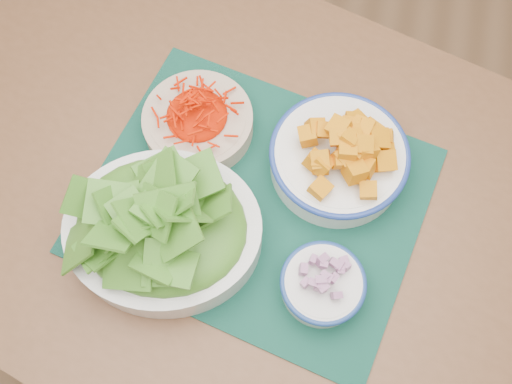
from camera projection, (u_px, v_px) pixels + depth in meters
ground at (171, 283)px, 1.63m from camera, size 4.00×4.00×0.00m
table at (257, 217)px, 1.01m from camera, size 1.42×1.14×0.75m
placemat at (256, 200)px, 0.92m from camera, size 0.59×0.51×0.00m
carrot_bowl at (198, 119)px, 0.93m from camera, size 0.21×0.21×0.07m
squash_bowl at (340, 154)px, 0.89m from camera, size 0.27×0.27×0.10m
lettuce_bowl at (161, 225)px, 0.83m from camera, size 0.33×0.29×0.14m
onion_bowl at (323, 284)px, 0.83m from camera, size 0.14×0.14×0.06m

